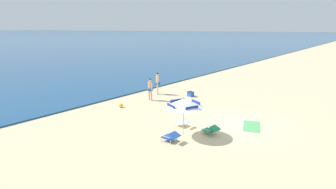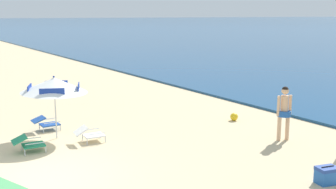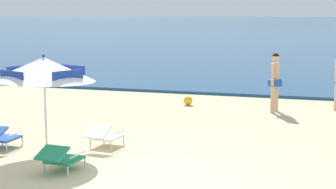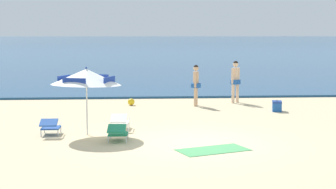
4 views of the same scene
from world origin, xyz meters
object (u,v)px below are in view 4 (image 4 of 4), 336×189
object	(u,v)px
lounge_chair_facing_sea	(120,121)
person_standing_beside	(235,79)
beach_umbrella_striped_main	(86,77)
person_standing_near_shore	(196,82)
lounge_chair_under_umbrella	(50,126)
beach_ball	(131,102)
lounge_chair_beside_umbrella	(118,132)
beach_towel	(213,150)
cooler_box	(277,106)

from	to	relation	value
lounge_chair_facing_sea	person_standing_beside	bearing A→B (deg)	51.16
beach_umbrella_striped_main	person_standing_near_shore	world-z (taller)	beach_umbrella_striped_main
lounge_chair_under_umbrella	beach_ball	bearing A→B (deg)	69.31
lounge_chair_beside_umbrella	person_standing_beside	world-z (taller)	person_standing_beside
beach_ball	beach_towel	world-z (taller)	beach_ball
cooler_box	beach_towel	size ratio (longest dim) A/B	0.31
lounge_chair_under_umbrella	cooler_box	bearing A→B (deg)	27.76
beach_umbrella_striped_main	cooler_box	distance (m)	8.18
lounge_chair_facing_sea	cooler_box	bearing A→B (deg)	30.09
lounge_chair_beside_umbrella	person_standing_near_shore	distance (m)	7.64
beach_umbrella_striped_main	person_standing_beside	size ratio (longest dim) A/B	1.60
lounge_chair_facing_sea	beach_ball	size ratio (longest dim) A/B	3.28
lounge_chair_beside_umbrella	person_standing_near_shore	world-z (taller)	person_standing_near_shore
person_standing_beside	beach_towel	world-z (taller)	person_standing_beside
beach_umbrella_striped_main	person_standing_near_shore	size ratio (longest dim) A/B	1.70
beach_umbrella_striped_main	person_standing_near_shore	bearing A→B (deg)	56.09
person_standing_near_shore	lounge_chair_beside_umbrella	bearing A→B (deg)	-113.48
lounge_chair_beside_umbrella	beach_ball	size ratio (longest dim) A/B	3.19
person_standing_near_shore	cooler_box	size ratio (longest dim) A/B	3.03
lounge_chair_beside_umbrella	lounge_chair_facing_sea	world-z (taller)	lounge_chair_facing_sea
beach_ball	person_standing_beside	bearing A→B (deg)	6.34
beach_umbrella_striped_main	cooler_box	size ratio (longest dim) A/B	5.16
lounge_chair_facing_sea	beach_ball	distance (m)	5.52
person_standing_near_shore	beach_towel	bearing A→B (deg)	-94.07
lounge_chair_under_umbrella	cooler_box	distance (m)	8.98
beach_umbrella_striped_main	lounge_chair_beside_umbrella	bearing A→B (deg)	-49.96
lounge_chair_under_umbrella	beach_towel	distance (m)	5.00
person_standing_near_shore	person_standing_beside	size ratio (longest dim) A/B	0.94
lounge_chair_beside_umbrella	person_standing_beside	distance (m)	9.24
lounge_chair_facing_sea	cooler_box	distance (m)	6.87
person_standing_beside	beach_towel	size ratio (longest dim) A/B	1.01
lounge_chair_beside_umbrella	beach_ball	distance (m)	7.33
lounge_chair_beside_umbrella	beach_towel	world-z (taller)	lounge_chair_beside_umbrella
lounge_chair_facing_sea	person_standing_beside	size ratio (longest dim) A/B	0.52
beach_umbrella_striped_main	person_standing_near_shore	xyz separation A→B (m)	(3.96, 5.88, -0.73)
lounge_chair_beside_umbrella	cooler_box	bearing A→B (deg)	41.43
person_standing_beside	cooler_box	distance (m)	2.92
cooler_box	beach_ball	bearing A→B (deg)	159.68
beach_ball	beach_towel	bearing A→B (deg)	-76.27
person_standing_beside	cooler_box	xyz separation A→B (m)	(1.10, -2.57, -0.84)
lounge_chair_facing_sea	person_standing_near_shore	bearing A→B (deg)	59.71
lounge_chair_beside_umbrella	beach_umbrella_striped_main	bearing A→B (deg)	130.04
lounge_chair_beside_umbrella	person_standing_near_shore	bearing A→B (deg)	66.52
person_standing_beside	beach_ball	bearing A→B (deg)	-173.66
lounge_chair_under_umbrella	beach_towel	bearing A→B (deg)	-27.08
lounge_chair_facing_sea	person_standing_beside	xyz separation A→B (m)	(4.84, 6.01, 0.78)
person_standing_near_shore	cooler_box	xyz separation A→B (m)	(2.92, -1.73, -0.78)
person_standing_near_shore	beach_ball	size ratio (longest dim) A/B	5.92
lounge_chair_beside_umbrella	person_standing_beside	bearing A→B (deg)	58.19
beach_umbrella_striped_main	beach_ball	size ratio (longest dim) A/B	10.08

